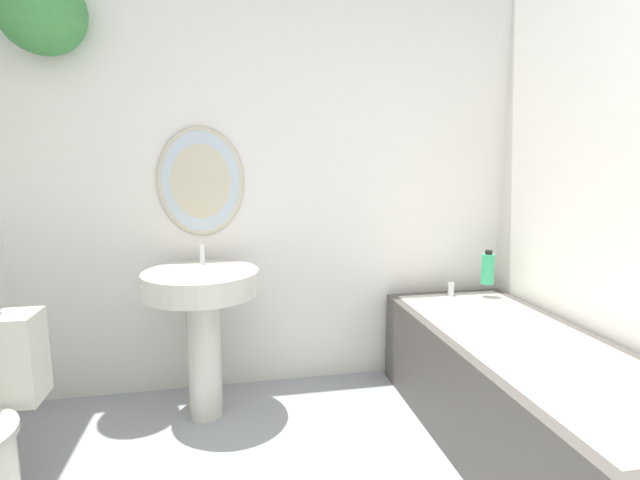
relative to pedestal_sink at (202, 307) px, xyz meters
The scene contains 4 objects.
wall_back 0.84m from the pedestal_sink, 52.55° to the left, with size 2.87×0.39×2.40m.
pedestal_sink is the anchor object (origin of this frame).
bathtub 1.54m from the pedestal_sink, 22.40° to the right, with size 0.71×1.68×0.58m.
shampoo_bottle 1.59m from the pedestal_sink, ahead, with size 0.07×0.07×0.20m.
Camera 1 is at (-0.24, -0.24, 1.26)m, focal length 26.00 mm.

